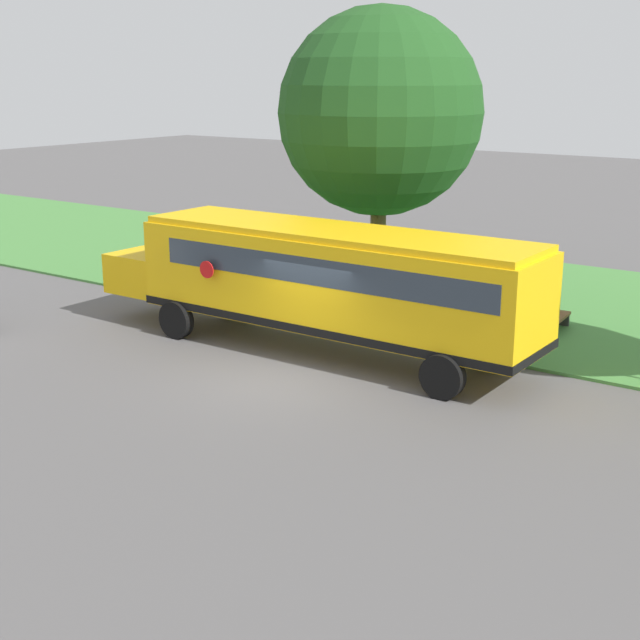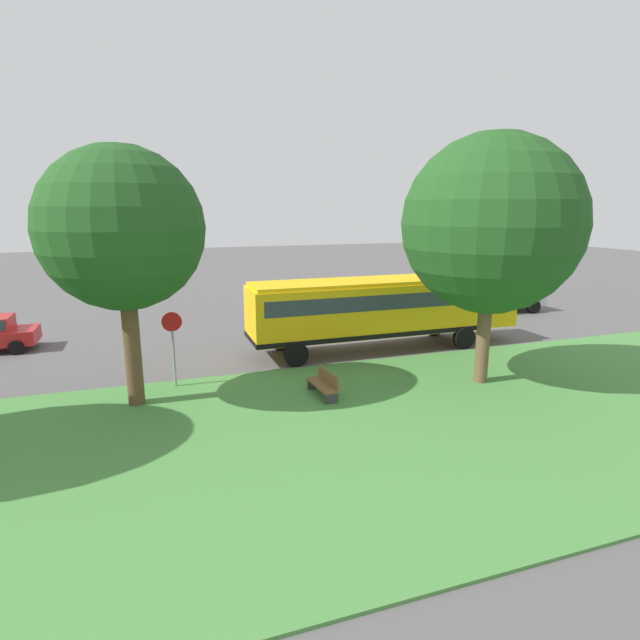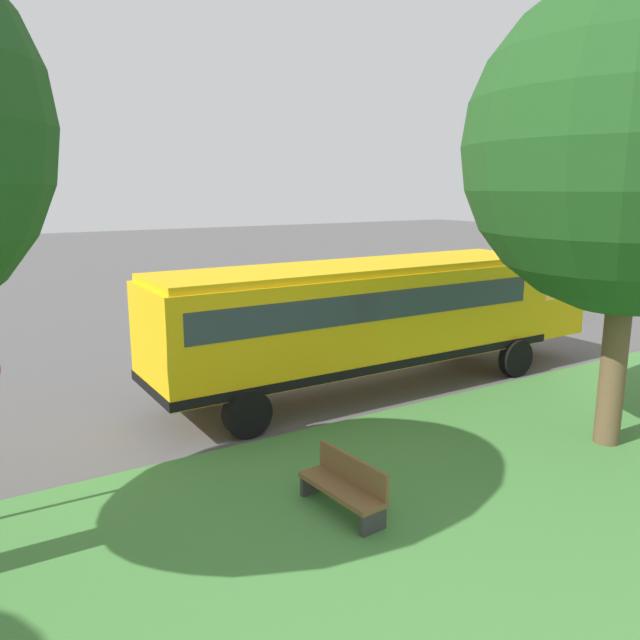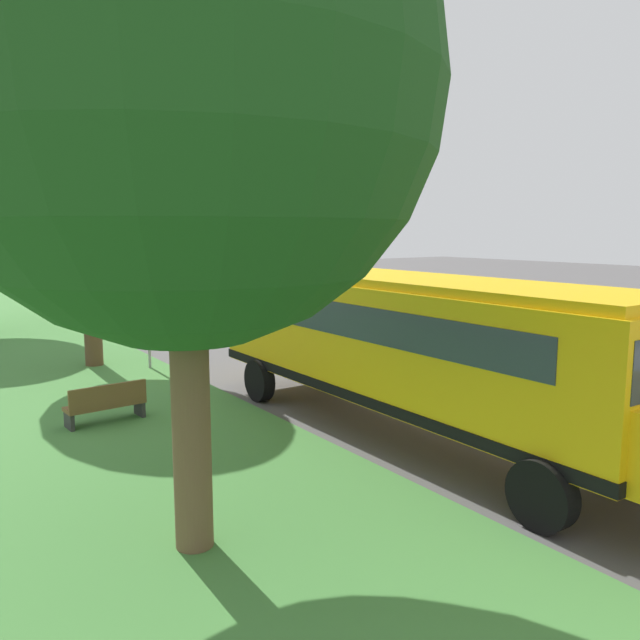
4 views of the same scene
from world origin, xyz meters
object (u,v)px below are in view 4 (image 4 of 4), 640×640
at_px(car_red_nearest, 250,300).
at_px(oak_tree_roadside_mid, 83,176).
at_px(car_black_furthest, 148,280).
at_px(oak_tree_beside_bus, 174,79).
at_px(school_bus, 414,340).
at_px(car_tan_middle, 88,296).
at_px(park_bench, 106,404).
at_px(stop_sign, 148,311).

height_order(car_red_nearest, oak_tree_roadside_mid, oak_tree_roadside_mid).
xyz_separation_m(car_red_nearest, oak_tree_roadside_mid, (-8.69, -6.45, 4.71)).
relative_size(car_red_nearest, car_black_furthest, 1.00).
height_order(car_red_nearest, car_black_furthest, same).
bearing_deg(oak_tree_roadside_mid, oak_tree_beside_bus, -98.91).
relative_size(car_red_nearest, oak_tree_roadside_mid, 0.55).
height_order(school_bus, car_black_furthest, school_bus).
xyz_separation_m(oak_tree_beside_bus, oak_tree_roadside_mid, (1.82, 11.62, -0.19)).
relative_size(car_tan_middle, park_bench, 2.69).
xyz_separation_m(car_red_nearest, car_black_furthest, (0.00, 13.77, 0.00)).
bearing_deg(car_tan_middle, park_bench, -103.10).
bearing_deg(stop_sign, car_red_nearest, 46.23).
xyz_separation_m(car_red_nearest, oak_tree_beside_bus, (-10.51, -18.07, 4.90)).
distance_m(school_bus, car_tan_middle, 22.70).
height_order(car_black_furthest, oak_tree_beside_bus, oak_tree_beside_bus).
height_order(stop_sign, park_bench, stop_sign).
bearing_deg(oak_tree_roadside_mid, school_bus, -70.23).
bearing_deg(stop_sign, oak_tree_roadside_mid, 135.32).
height_order(car_red_nearest, oak_tree_beside_bus, oak_tree_beside_bus).
relative_size(school_bus, park_bench, 7.60).
distance_m(school_bus, park_bench, 6.45).
bearing_deg(car_tan_middle, oak_tree_roadside_mid, -103.63).
bearing_deg(car_tan_middle, oak_tree_beside_bus, -101.40).
height_order(oak_tree_roadside_mid, park_bench, oak_tree_roadside_mid).
bearing_deg(stop_sign, car_tan_middle, 82.67).
height_order(car_black_furthest, stop_sign, stop_sign).
distance_m(car_black_furthest, stop_sign, 22.75).
distance_m(car_black_furthest, oak_tree_roadside_mid, 22.51).
height_order(school_bus, park_bench, school_bus).
bearing_deg(oak_tree_roadside_mid, car_tan_middle, 76.37).
xyz_separation_m(oak_tree_roadside_mid, stop_sign, (1.29, -1.27, -3.85)).
relative_size(car_tan_middle, car_black_furthest, 1.00).
bearing_deg(park_bench, car_red_nearest, 51.22).
bearing_deg(car_red_nearest, car_tan_middle, 131.75).
distance_m(oak_tree_beside_bus, stop_sign, 11.54).
bearing_deg(car_black_furthest, park_bench, -110.82).
relative_size(school_bus, car_red_nearest, 2.82).
height_order(oak_tree_beside_bus, park_bench, oak_tree_beside_bus).
relative_size(car_tan_middle, oak_tree_roadside_mid, 0.55).
distance_m(school_bus, car_black_furthest, 30.62).
bearing_deg(oak_tree_roadside_mid, park_bench, -101.97).
bearing_deg(car_tan_middle, car_red_nearest, -48.25).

